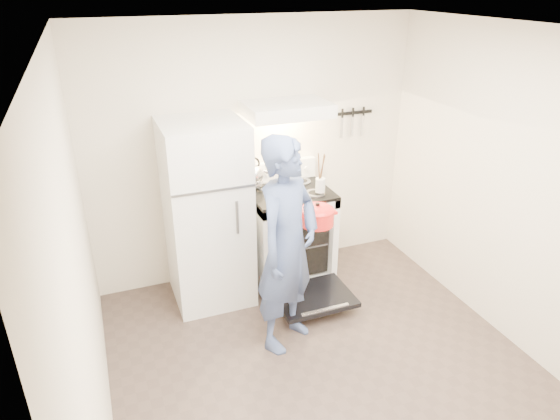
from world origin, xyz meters
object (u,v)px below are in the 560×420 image
(person, at_px, (287,246))
(dutch_oven, at_px, (317,217))
(tea_kettle, at_px, (253,173))
(refrigerator, at_px, (207,214))
(stove_body, at_px, (289,236))

(person, bearing_deg, dutch_oven, 1.84)
(tea_kettle, xyz_separation_m, person, (-0.08, -1.07, -0.22))
(tea_kettle, distance_m, person, 1.10)
(refrigerator, xyz_separation_m, tea_kettle, (0.51, 0.20, 0.25))
(refrigerator, relative_size, person, 0.96)
(stove_body, relative_size, dutch_oven, 2.57)
(stove_body, xyz_separation_m, person, (-0.38, -0.90, 0.43))
(tea_kettle, height_order, person, person)
(person, bearing_deg, tea_kettle, 51.21)
(tea_kettle, relative_size, dutch_oven, 0.86)
(tea_kettle, relative_size, person, 0.17)
(dutch_oven, bearing_deg, tea_kettle, 110.83)
(refrigerator, height_order, dutch_oven, refrigerator)
(stove_body, bearing_deg, person, -113.07)
(refrigerator, bearing_deg, person, -63.76)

